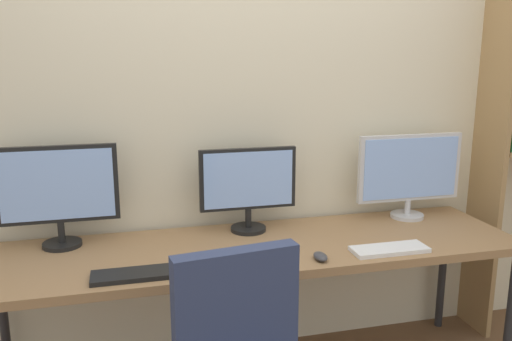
% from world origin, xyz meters
% --- Properties ---
extents(wall_back, '(4.92, 0.10, 2.60)m').
position_xyz_m(wall_back, '(0.00, 1.02, 1.30)').
color(wall_back, beige).
rests_on(wall_back, ground_plane).
extents(desk, '(2.52, 0.68, 0.74)m').
position_xyz_m(desk, '(0.00, 0.60, 0.69)').
color(desk, '#936D47').
rests_on(desk, ground_plane).
extents(monitor_left, '(0.54, 0.18, 0.48)m').
position_xyz_m(monitor_left, '(-0.90, 0.81, 1.01)').
color(monitor_left, black).
rests_on(monitor_left, desk).
extents(monitor_center, '(0.49, 0.18, 0.43)m').
position_xyz_m(monitor_center, '(0.00, 0.81, 0.98)').
color(monitor_center, black).
rests_on(monitor_center, desk).
extents(monitor_right, '(0.59, 0.18, 0.46)m').
position_xyz_m(monitor_right, '(0.90, 0.81, 1.00)').
color(monitor_right, silver).
rests_on(monitor_right, desk).
extents(keyboard_left, '(0.39, 0.13, 0.02)m').
position_xyz_m(keyboard_left, '(-0.56, 0.37, 0.75)').
color(keyboard_left, black).
rests_on(keyboard_left, desk).
extents(keyboard_right, '(0.35, 0.13, 0.02)m').
position_xyz_m(keyboard_right, '(0.56, 0.37, 0.75)').
color(keyboard_right, silver).
rests_on(keyboard_right, desk).
extents(computer_mouse, '(0.06, 0.10, 0.03)m').
position_xyz_m(computer_mouse, '(0.22, 0.35, 0.76)').
color(computer_mouse, '#38383D').
rests_on(computer_mouse, desk).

